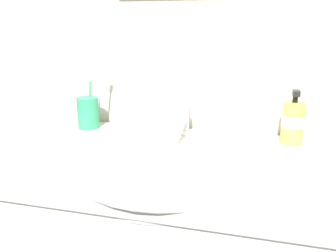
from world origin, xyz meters
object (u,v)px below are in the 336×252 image
faucet (184,121)px  toothbrush_green (90,96)px  soap_dispenser (293,122)px  toothbrush_cup (88,113)px  toothbrush_white (99,94)px

faucet → toothbrush_green: (-0.34, 0.03, 0.06)m
soap_dispenser → toothbrush_cup: bearing=-179.3°
toothbrush_cup → toothbrush_green: size_ratio=0.61×
toothbrush_green → toothbrush_cup: bearing=-83.6°
toothbrush_green → soap_dispenser: (0.67, -0.02, -0.04)m
faucet → toothbrush_cup: bearing=179.3°
toothbrush_white → soap_dispenser: size_ratio=1.21×
toothbrush_white → toothbrush_green: bearing=164.0°
toothbrush_white → soap_dispenser: 0.64m
faucet → soap_dispenser: (0.33, 0.01, 0.02)m
toothbrush_cup → soap_dispenser: bearing=0.7°
faucet → toothbrush_cup: size_ratio=1.60×
toothbrush_cup → faucet: bearing=-0.7°
toothbrush_green → soap_dispenser: size_ratio=1.07×
toothbrush_cup → soap_dispenser: 0.67m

